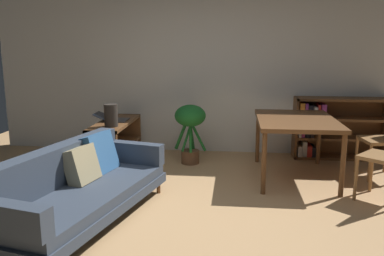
% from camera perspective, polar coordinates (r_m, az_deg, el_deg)
% --- Properties ---
extents(ground_plane, '(8.16, 8.16, 0.00)m').
position_cam_1_polar(ground_plane, '(3.92, 0.38, -13.31)').
color(ground_plane, tan).
extents(back_wall_panel, '(6.80, 0.10, 2.70)m').
position_cam_1_polar(back_wall_panel, '(6.25, 2.89, 8.86)').
color(back_wall_panel, silver).
rests_on(back_wall_panel, ground_plane).
extents(fabric_couch, '(1.27, 2.18, 0.74)m').
position_cam_1_polar(fabric_couch, '(4.02, -16.07, -7.94)').
color(fabric_couch, brown).
rests_on(fabric_couch, ground_plane).
extents(media_console, '(0.43, 1.28, 0.62)m').
position_cam_1_polar(media_console, '(5.70, -10.84, -2.25)').
color(media_console, brown).
rests_on(media_console, ground_plane).
extents(open_laptop, '(0.46, 0.33, 0.11)m').
position_cam_1_polar(open_laptop, '(5.70, -11.17, 1.31)').
color(open_laptop, '#333338').
rests_on(open_laptop, media_console).
extents(desk_speaker, '(0.18, 0.18, 0.29)m').
position_cam_1_polar(desk_speaker, '(5.27, -11.46, 1.77)').
color(desk_speaker, '#2D2823').
rests_on(desk_speaker, media_console).
extents(potted_floor_plant, '(0.47, 0.44, 0.84)m').
position_cam_1_polar(potted_floor_plant, '(5.63, -0.27, 0.64)').
color(potted_floor_plant, brown).
rests_on(potted_floor_plant, ground_plane).
extents(dining_table, '(0.96, 1.39, 0.76)m').
position_cam_1_polar(dining_table, '(5.16, 14.59, 0.57)').
color(dining_table, brown).
rests_on(dining_table, ground_plane).
extents(bookshelf, '(1.33, 0.35, 0.91)m').
position_cam_1_polar(bookshelf, '(6.32, 19.28, 0.09)').
color(bookshelf, brown).
rests_on(bookshelf, ground_plane).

